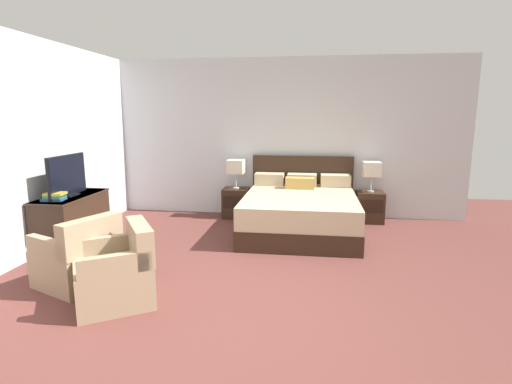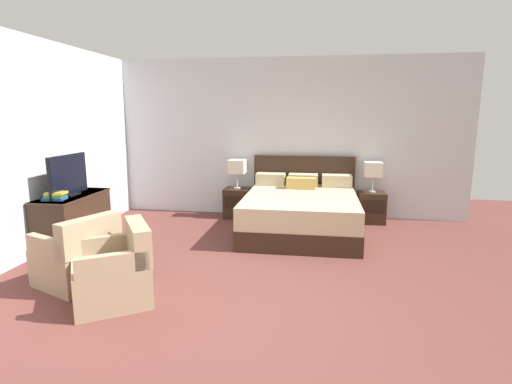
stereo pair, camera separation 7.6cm
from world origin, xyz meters
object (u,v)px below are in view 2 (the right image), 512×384
object	(u,v)px
book_blue_cover	(56,196)
armchair_companion	(116,273)
nightstand_right	(371,207)
book_small_top	(56,193)
armchair_by_window	(79,258)
tv	(68,176)
nightstand_left	(237,203)
table_lamp_left	(237,167)
table_lamp_right	(373,170)
dresser	(74,220)
bed	(301,211)
book_red_cover	(55,199)

from	to	relation	value
book_blue_cover	armchair_companion	size ratio (longest dim) A/B	0.22
nightstand_right	armchair_companion	xyz separation A→B (m)	(-2.81, -3.37, 0.03)
book_small_top	armchair_by_window	size ratio (longest dim) A/B	0.25
tv	book_small_top	world-z (taller)	tv
nightstand_left	table_lamp_left	distance (m)	0.64
table_lamp_right	dresser	distance (m)	4.62
tv	book_small_top	size ratio (longest dim) A/B	3.46
nightstand_right	table_lamp_right	size ratio (longest dim) A/B	1.02
book_blue_cover	table_lamp_left	bearing A→B (deg)	50.58
dresser	book_blue_cover	xyz separation A→B (m)	(0.00, -0.32, 0.41)
bed	book_small_top	distance (m)	3.40
nightstand_right	table_lamp_right	xyz separation A→B (m)	(0.00, 0.00, 0.64)
dresser	tv	world-z (taller)	tv
book_small_top	armchair_companion	size ratio (longest dim) A/B	0.24
table_lamp_right	book_red_cover	size ratio (longest dim) A/B	1.97
nightstand_right	table_lamp_left	distance (m)	2.38
table_lamp_right	armchair_companion	xyz separation A→B (m)	(-2.81, -3.37, -0.61)
bed	book_red_cover	bearing A→B (deg)	-153.32
nightstand_right	table_lamp_left	bearing A→B (deg)	179.96
bed	table_lamp_left	xyz separation A→B (m)	(-1.15, 0.75, 0.57)
table_lamp_right	book_blue_cover	size ratio (longest dim) A/B	2.41
table_lamp_left	tv	xyz separation A→B (m)	(-1.87, -1.98, 0.10)
bed	dresser	size ratio (longest dim) A/B	1.84
dresser	book_small_top	xyz separation A→B (m)	(0.01, -0.32, 0.44)
dresser	armchair_by_window	size ratio (longest dim) A/B	1.24
nightstand_right	armchair_by_window	bearing A→B (deg)	-138.15
nightstand_left	armchair_by_window	xyz separation A→B (m)	(-1.11, -3.04, 0.03)
nightstand_left	book_blue_cover	size ratio (longest dim) A/B	2.46
table_lamp_right	book_red_cover	distance (m)	4.76
armchair_by_window	book_blue_cover	bearing A→B (deg)	134.47
tv	book_red_cover	distance (m)	0.38
tv	book_red_cover	xyz separation A→B (m)	(-0.02, -0.29, -0.25)
table_lamp_right	table_lamp_left	bearing A→B (deg)	180.00
nightstand_left	book_blue_cover	xyz separation A→B (m)	(-1.87, -2.27, 0.52)
book_red_cover	book_blue_cover	xyz separation A→B (m)	(0.02, 0.00, 0.04)
nightstand_right	table_lamp_right	bearing A→B (deg)	90.00
table_lamp_left	armchair_by_window	bearing A→B (deg)	-110.00
book_small_top	tv	bearing A→B (deg)	91.72
bed	book_small_top	world-z (taller)	bed
nightstand_right	table_lamp_left	world-z (taller)	table_lamp_left
table_lamp_right	nightstand_right	bearing A→B (deg)	-90.00
table_lamp_left	book_blue_cover	xyz separation A→B (m)	(-1.87, -2.27, -0.11)
bed	dresser	xyz separation A→B (m)	(-3.02, -1.20, 0.05)
bed	dresser	distance (m)	3.25
bed	dresser	bearing A→B (deg)	-158.33
nightstand_left	nightstand_right	bearing A→B (deg)	0.00
bed	book_blue_cover	distance (m)	3.41
table_lamp_left	book_small_top	bearing A→B (deg)	-129.28
nightstand_left	table_lamp_left	bearing A→B (deg)	90.00
dresser	nightstand_left	bearing A→B (deg)	46.15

